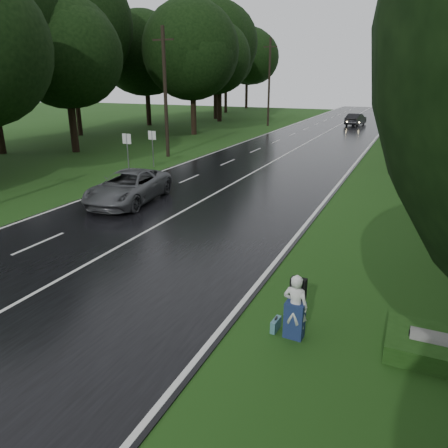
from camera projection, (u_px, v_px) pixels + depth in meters
The scene contains 15 objects.
ground at pixel (60, 280), 13.35m from camera, with size 160.00×160.00×0.00m, color #1D4213.
road at pixel (266, 166), 30.58m from camera, with size 12.00×140.00×0.04m, color black.
lane_center at pixel (266, 165), 30.57m from camera, with size 0.12×140.00×0.01m, color silver.
grey_car at pixel (128, 187), 21.38m from camera, with size 2.61×5.65×1.57m, color #4E5053.
far_car at pixel (356, 119), 56.06m from camera, with size 1.62×4.64×1.53m, color black.
hitchhiker at pixel (295, 309), 10.22m from camera, with size 0.63×0.57×1.68m.
suitcase at pixel (276, 325), 10.68m from camera, with size 0.13×0.44×0.32m, color #42737F.
culvert at pixel (435, 356), 9.73m from camera, with size 0.60×0.60×1.20m, color slate.
utility_pole_mid at pixel (168, 156), 34.30m from camera, with size 1.80×0.28×9.68m, color black, non-canonical shape.
utility_pole_far at pixel (268, 126), 56.00m from camera, with size 1.80×0.28×10.75m, color black, non-canonical shape.
road_sign_a at pixel (129, 175), 27.78m from camera, with size 0.64×0.10×2.67m, color white, non-canonical shape.
road_sign_b at pixel (154, 167), 30.27m from camera, with size 0.61×0.10×2.54m, color white, non-canonical shape.
tree_left_d at pixel (76, 152), 36.45m from camera, with size 8.92×8.92×13.94m, color black, non-canonical shape.
tree_left_e at pixel (194, 134), 47.58m from camera, with size 9.44×9.44×14.75m, color black, non-canonical shape.
tree_left_f at pixel (219, 121), 61.73m from camera, with size 9.54×9.54×14.90m, color black, non-canonical shape.
Camera 1 is at (9.66, -8.85, 6.06)m, focal length 33.97 mm.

